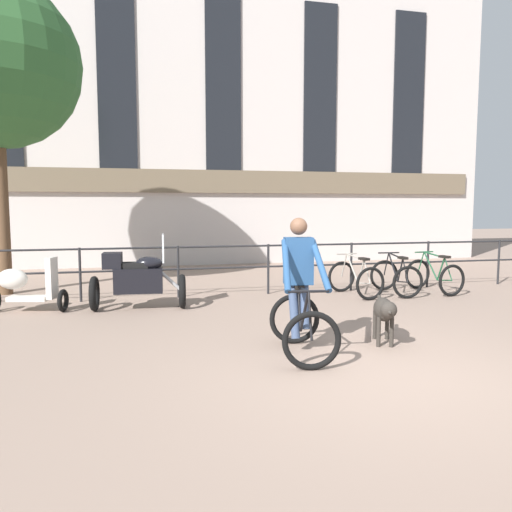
{
  "coord_description": "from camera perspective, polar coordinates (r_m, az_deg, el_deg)",
  "views": [
    {
      "loc": [
        -2.65,
        -4.84,
        1.85
      ],
      "look_at": [
        -0.82,
        2.86,
        1.05
      ],
      "focal_mm": 35.0,
      "sensor_mm": 36.0,
      "label": 1
    }
  ],
  "objects": [
    {
      "name": "parked_bicycle_mid_right",
      "position": [
        11.32,
        19.69,
        -2.15
      ],
      "size": [
        0.81,
        1.19,
        0.86
      ],
      "rotation": [
        0.0,
        0.0,
        3.29
      ],
      "color": "black",
      "rests_on": "ground_plane"
    },
    {
      "name": "parked_scooter",
      "position": [
        9.58,
        -24.84,
        -3.11
      ],
      "size": [
        1.34,
        0.68,
        0.96
      ],
      "rotation": [
        0.0,
        0.0,
        1.34
      ],
      "color": "black",
      "rests_on": "ground_plane"
    },
    {
      "name": "parked_bicycle_mid_left",
      "position": [
        10.85,
        15.66,
        -2.35
      ],
      "size": [
        0.7,
        1.13,
        0.86
      ],
      "rotation": [
        0.0,
        0.0,
        3.11
      ],
      "color": "black",
      "rests_on": "ground_plane"
    },
    {
      "name": "parked_motorcycle",
      "position": [
        9.12,
        -13.37,
        -2.51
      ],
      "size": [
        1.69,
        0.73,
        1.35
      ],
      "rotation": [
        0.0,
        0.0,
        1.51
      ],
      "color": "black",
      "rests_on": "ground_plane"
    },
    {
      "name": "cyclist_with_bike",
      "position": [
        6.27,
        5.11,
        -4.23
      ],
      "size": [
        0.83,
        1.25,
        1.7
      ],
      "rotation": [
        0.0,
        0.0,
        -0.13
      ],
      "color": "black",
      "rests_on": "ground_plane"
    },
    {
      "name": "building_facade",
      "position": [
        16.35,
        -3.95,
        16.63
      ],
      "size": [
        18.0,
        0.72,
        9.92
      ],
      "color": "beige",
      "rests_on": "ground_plane"
    },
    {
      "name": "parked_bicycle_near_lamp",
      "position": [
        10.44,
        11.3,
        -2.56
      ],
      "size": [
        0.82,
        1.2,
        0.86
      ],
      "rotation": [
        0.0,
        0.0,
        3.3
      ],
      "color": "black",
      "rests_on": "ground_plane"
    },
    {
      "name": "dog",
      "position": [
        6.88,
        14.46,
        -6.09
      ],
      "size": [
        0.48,
        1.02,
        0.65
      ],
      "rotation": [
        0.0,
        0.0,
        -0.34
      ],
      "color": "#332D28",
      "rests_on": "ground_plane"
    },
    {
      "name": "canal_railing",
      "position": [
        10.45,
        1.41,
        -0.51
      ],
      "size": [
        15.05,
        0.05,
        1.05
      ],
      "color": "#232326",
      "rests_on": "ground_plane"
    },
    {
      "name": "ground_plane",
      "position": [
        5.82,
        14.9,
        -12.95
      ],
      "size": [
        60.0,
        60.0,
        0.0
      ],
      "primitive_type": "plane",
      "color": "gray"
    }
  ]
}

